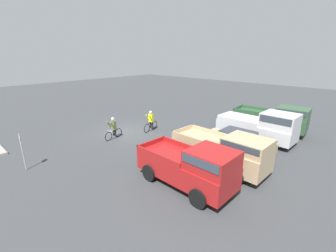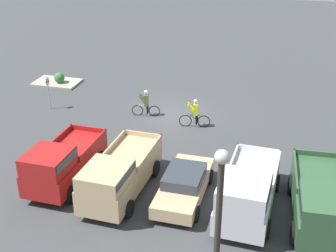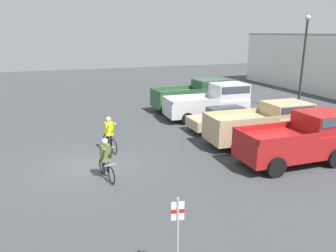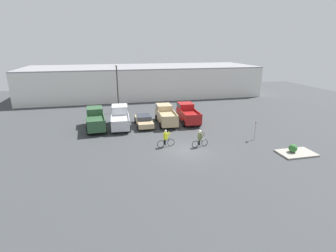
{
  "view_description": "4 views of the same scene",
  "coord_description": "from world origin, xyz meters",
  "px_view_note": "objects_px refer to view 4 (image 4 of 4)",
  "views": [
    {
      "loc": [
        10.56,
        14.46,
        6.15
      ],
      "look_at": [
        -0.83,
        4.03,
        1.2
      ],
      "focal_mm": 24.0,
      "sensor_mm": 36.0,
      "label": 1
    },
    {
      "loc": [
        -6.63,
        25.34,
        11.85
      ],
      "look_at": [
        -0.83,
        4.03,
        1.2
      ],
      "focal_mm": 50.0,
      "sensor_mm": 36.0,
      "label": 2
    },
    {
      "loc": [
        13.64,
        -1.32,
        5.62
      ],
      "look_at": [
        -0.83,
        4.03,
        1.2
      ],
      "focal_mm": 35.0,
      "sensor_mm": 36.0,
      "label": 3
    },
    {
      "loc": [
        -6.84,
        -21.67,
        9.42
      ],
      "look_at": [
        -0.83,
        4.03,
        1.2
      ],
      "focal_mm": 28.0,
      "sensor_mm": 36.0,
      "label": 4
    }
  ],
  "objects_px": {
    "lamppost": "(117,85)",
    "pickup_truck_3": "(187,113)",
    "pickup_truck_0": "(95,119)",
    "shrub": "(293,148)",
    "cyclist_0": "(200,138)",
    "pickup_truck_1": "(120,117)",
    "sedan_0": "(144,120)",
    "fire_lane_sign": "(255,128)",
    "cyclist_1": "(166,139)",
    "pickup_truck_2": "(166,115)"
  },
  "relations": [
    {
      "from": "pickup_truck_3",
      "to": "shrub",
      "type": "height_order",
      "value": "pickup_truck_3"
    },
    {
      "from": "cyclist_0",
      "to": "pickup_truck_2",
      "type": "bearing_deg",
      "value": 99.7
    },
    {
      "from": "pickup_truck_2",
      "to": "shrub",
      "type": "relative_size",
      "value": 7.51
    },
    {
      "from": "cyclist_1",
      "to": "sedan_0",
      "type": "bearing_deg",
      "value": 98.5
    },
    {
      "from": "pickup_truck_0",
      "to": "pickup_truck_2",
      "type": "bearing_deg",
      "value": 0.69
    },
    {
      "from": "pickup_truck_1",
      "to": "cyclist_0",
      "type": "distance_m",
      "value": 11.06
    },
    {
      "from": "pickup_truck_3",
      "to": "cyclist_0",
      "type": "distance_m",
      "value": 8.46
    },
    {
      "from": "pickup_truck_2",
      "to": "fire_lane_sign",
      "type": "relative_size",
      "value": 2.6
    },
    {
      "from": "cyclist_1",
      "to": "lamppost",
      "type": "height_order",
      "value": "lamppost"
    },
    {
      "from": "cyclist_1",
      "to": "lamppost",
      "type": "relative_size",
      "value": 0.26
    },
    {
      "from": "pickup_truck_0",
      "to": "pickup_truck_1",
      "type": "height_order",
      "value": "pickup_truck_1"
    },
    {
      "from": "pickup_truck_2",
      "to": "cyclist_0",
      "type": "relative_size",
      "value": 3.25
    },
    {
      "from": "shrub",
      "to": "fire_lane_sign",
      "type": "bearing_deg",
      "value": 109.12
    },
    {
      "from": "sedan_0",
      "to": "lamppost",
      "type": "bearing_deg",
      "value": 108.94
    },
    {
      "from": "pickup_truck_1",
      "to": "sedan_0",
      "type": "xyz_separation_m",
      "value": [
        2.77,
        -0.59,
        -0.48
      ]
    },
    {
      "from": "pickup_truck_2",
      "to": "lamppost",
      "type": "distance_m",
      "value": 9.31
    },
    {
      "from": "fire_lane_sign",
      "to": "lamppost",
      "type": "xyz_separation_m",
      "value": [
        -13.05,
        14.95,
        2.68
      ]
    },
    {
      "from": "pickup_truck_3",
      "to": "cyclist_1",
      "type": "xyz_separation_m",
      "value": [
        -4.53,
        -7.62,
        -0.32
      ]
    },
    {
      "from": "sedan_0",
      "to": "fire_lane_sign",
      "type": "bearing_deg",
      "value": -35.19
    },
    {
      "from": "pickup_truck_3",
      "to": "fire_lane_sign",
      "type": "distance_m",
      "value": 9.17
    },
    {
      "from": "shrub",
      "to": "cyclist_0",
      "type": "bearing_deg",
      "value": 155.23
    },
    {
      "from": "shrub",
      "to": "pickup_truck_0",
      "type": "bearing_deg",
      "value": 145.74
    },
    {
      "from": "cyclist_0",
      "to": "lamppost",
      "type": "bearing_deg",
      "value": 113.89
    },
    {
      "from": "lamppost",
      "to": "sedan_0",
      "type": "bearing_deg",
      "value": -71.06
    },
    {
      "from": "pickup_truck_2",
      "to": "fire_lane_sign",
      "type": "bearing_deg",
      "value": -46.15
    },
    {
      "from": "sedan_0",
      "to": "cyclist_1",
      "type": "height_order",
      "value": "cyclist_1"
    },
    {
      "from": "lamppost",
      "to": "fire_lane_sign",
      "type": "bearing_deg",
      "value": -48.88
    },
    {
      "from": "pickup_truck_2",
      "to": "cyclist_0",
      "type": "xyz_separation_m",
      "value": [
        1.45,
        -8.51,
        -0.26
      ]
    },
    {
      "from": "pickup_truck_0",
      "to": "lamppost",
      "type": "xyz_separation_m",
      "value": [
        3.02,
        7.11,
        2.82
      ]
    },
    {
      "from": "lamppost",
      "to": "pickup_truck_3",
      "type": "bearing_deg",
      "value": -41.09
    },
    {
      "from": "cyclist_1",
      "to": "shrub",
      "type": "xyz_separation_m",
      "value": [
        10.78,
        -4.23,
        -0.32
      ]
    },
    {
      "from": "fire_lane_sign",
      "to": "pickup_truck_3",
      "type": "bearing_deg",
      "value": 121.84
    },
    {
      "from": "pickup_truck_1",
      "to": "shrub",
      "type": "height_order",
      "value": "pickup_truck_1"
    },
    {
      "from": "pickup_truck_0",
      "to": "fire_lane_sign",
      "type": "distance_m",
      "value": 17.89
    },
    {
      "from": "pickup_truck_1",
      "to": "fire_lane_sign",
      "type": "relative_size",
      "value": 2.63
    },
    {
      "from": "cyclist_1",
      "to": "fire_lane_sign",
      "type": "height_order",
      "value": "fire_lane_sign"
    },
    {
      "from": "pickup_truck_3",
      "to": "cyclist_0",
      "type": "height_order",
      "value": "pickup_truck_3"
    },
    {
      "from": "pickup_truck_0",
      "to": "pickup_truck_3",
      "type": "bearing_deg",
      "value": -0.28
    },
    {
      "from": "pickup_truck_1",
      "to": "pickup_truck_2",
      "type": "xyz_separation_m",
      "value": [
        5.59,
        -0.01,
        -0.08
      ]
    },
    {
      "from": "pickup_truck_0",
      "to": "pickup_truck_3",
      "type": "height_order",
      "value": "pickup_truck_3"
    },
    {
      "from": "pickup_truck_0",
      "to": "fire_lane_sign",
      "type": "bearing_deg",
      "value": -26.01
    },
    {
      "from": "sedan_0",
      "to": "pickup_truck_3",
      "type": "xyz_separation_m",
      "value": [
        5.61,
        0.42,
        0.47
      ]
    },
    {
      "from": "sedan_0",
      "to": "cyclist_0",
      "type": "distance_m",
      "value": 9.01
    },
    {
      "from": "lamppost",
      "to": "pickup_truck_1",
      "type": "bearing_deg",
      "value": -91.4
    },
    {
      "from": "cyclist_0",
      "to": "fire_lane_sign",
      "type": "distance_m",
      "value": 6.22
    },
    {
      "from": "sedan_0",
      "to": "pickup_truck_2",
      "type": "xyz_separation_m",
      "value": [
        2.81,
        0.58,
        0.41
      ]
    },
    {
      "from": "pickup_truck_0",
      "to": "cyclist_0",
      "type": "xyz_separation_m",
      "value": [
        9.89,
        -8.41,
        -0.32
      ]
    },
    {
      "from": "pickup_truck_3",
      "to": "lamppost",
      "type": "bearing_deg",
      "value": 138.91
    },
    {
      "from": "cyclist_0",
      "to": "cyclist_1",
      "type": "height_order",
      "value": "cyclist_1"
    },
    {
      "from": "pickup_truck_0",
      "to": "cyclist_0",
      "type": "bearing_deg",
      "value": -40.35
    }
  ]
}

